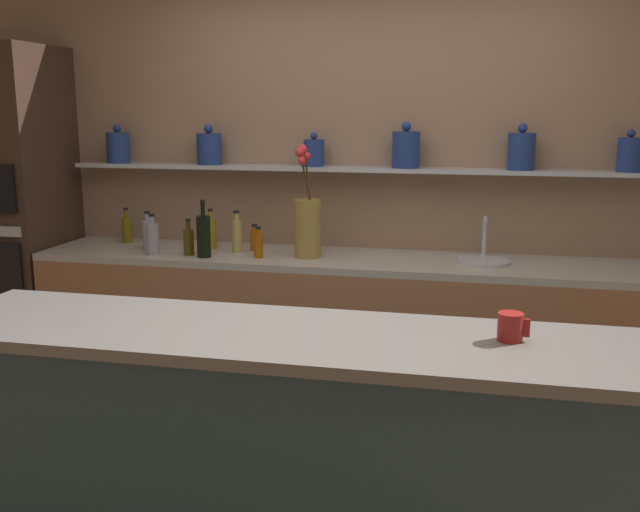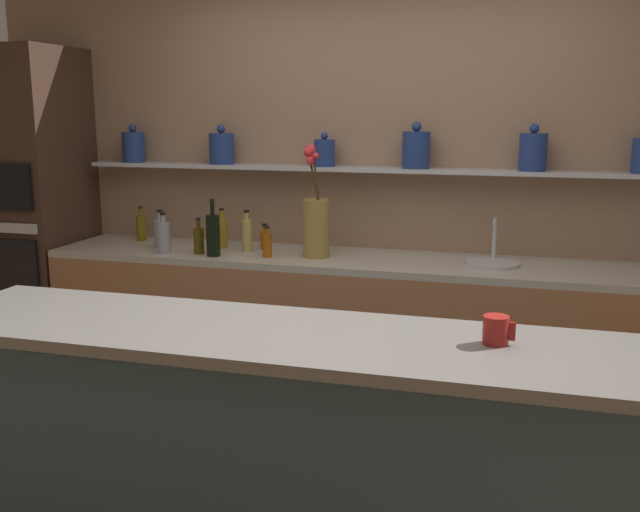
% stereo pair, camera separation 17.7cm
% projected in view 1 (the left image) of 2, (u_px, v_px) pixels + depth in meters
% --- Properties ---
extents(back_wall_unit, '(5.20, 0.28, 2.60)m').
position_uv_depth(back_wall_unit, '(377.00, 185.00, 4.34)').
color(back_wall_unit, '#937056').
rests_on(back_wall_unit, ground_plane).
extents(back_counter_unit, '(3.71, 0.62, 0.92)m').
position_uv_depth(back_counter_unit, '(350.00, 334.00, 4.19)').
color(back_counter_unit, '#99603D').
rests_on(back_counter_unit, ground_plane).
extents(island_counter, '(2.54, 0.61, 1.02)m').
position_uv_depth(island_counter, '(290.00, 470.00, 2.50)').
color(island_counter, '#334C56').
rests_on(island_counter, ground_plane).
extents(oven_tower, '(0.63, 0.64, 2.14)m').
position_uv_depth(oven_tower, '(13.00, 219.00, 4.53)').
color(oven_tower, '#3D281E').
rests_on(oven_tower, ground_plane).
extents(flower_vase, '(0.15, 0.17, 0.64)m').
position_uv_depth(flower_vase, '(307.00, 224.00, 4.06)').
color(flower_vase, olive).
rests_on(flower_vase, back_counter_unit).
extents(sink_fixture, '(0.29, 0.29, 0.25)m').
position_uv_depth(sink_fixture, '(484.00, 259.00, 3.94)').
color(sink_fixture, '#B7B7BC').
rests_on(sink_fixture, back_counter_unit).
extents(bottle_sauce_0, '(0.05, 0.05, 0.16)m').
position_uv_depth(bottle_sauce_0, '(254.00, 240.00, 4.27)').
color(bottle_sauce_0, '#9E4C0A').
rests_on(bottle_sauce_0, back_counter_unit).
extents(bottle_spirit_1, '(0.08, 0.08, 0.24)m').
position_uv_depth(bottle_spirit_1, '(153.00, 238.00, 4.15)').
color(bottle_spirit_1, gray).
rests_on(bottle_spirit_1, back_counter_unit).
extents(bottle_spirit_2, '(0.07, 0.07, 0.23)m').
position_uv_depth(bottle_spirit_2, '(148.00, 234.00, 4.31)').
color(bottle_spirit_2, gray).
rests_on(bottle_spirit_2, back_counter_unit).
extents(bottle_oil_3, '(0.07, 0.07, 0.25)m').
position_uv_depth(bottle_oil_3, '(211.00, 233.00, 4.33)').
color(bottle_oil_3, olive).
rests_on(bottle_oil_3, back_counter_unit).
extents(bottle_wine_4, '(0.08, 0.08, 0.33)m').
position_uv_depth(bottle_wine_4, '(204.00, 236.00, 4.07)').
color(bottle_wine_4, black).
rests_on(bottle_wine_4, back_counter_unit).
extents(bottle_oil_5, '(0.06, 0.06, 0.22)m').
position_uv_depth(bottle_oil_5, '(127.00, 229.00, 4.54)').
color(bottle_oil_5, brown).
rests_on(bottle_oil_5, back_counter_unit).
extents(bottle_sauce_6, '(0.05, 0.05, 0.18)m').
position_uv_depth(bottle_sauce_6, '(259.00, 245.00, 4.07)').
color(bottle_sauce_6, '#9E4C0A').
rests_on(bottle_sauce_6, back_counter_unit).
extents(bottle_oil_7, '(0.06, 0.06, 0.21)m').
position_uv_depth(bottle_oil_7, '(189.00, 241.00, 4.14)').
color(bottle_oil_7, '#47380A').
rests_on(bottle_oil_7, back_counter_unit).
extents(bottle_spirit_8, '(0.06, 0.06, 0.25)m').
position_uv_depth(bottle_spirit_8, '(237.00, 235.00, 4.22)').
color(bottle_spirit_8, tan).
rests_on(bottle_spirit_8, back_counter_unit).
extents(coffee_mug, '(0.10, 0.08, 0.09)m').
position_uv_depth(coffee_mug, '(511.00, 327.00, 2.29)').
color(coffee_mug, maroon).
rests_on(coffee_mug, island_counter).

